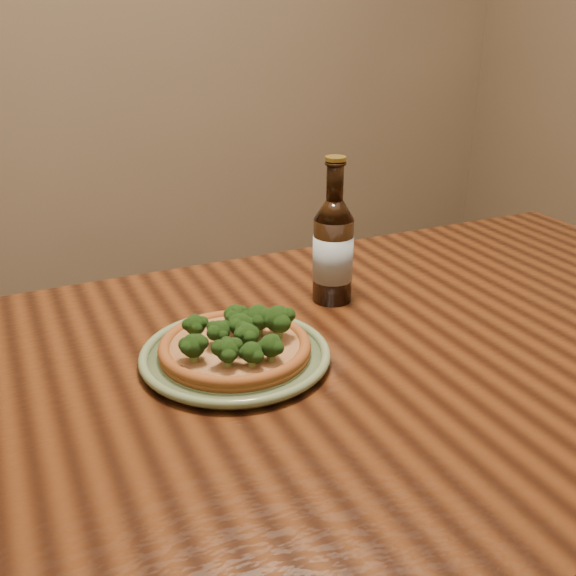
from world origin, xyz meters
name	(u,v)px	position (x,y,z in m)	size (l,w,h in m)	color
table	(339,411)	(0.00, 0.10, 0.66)	(1.60, 0.90, 0.75)	#46220F
plate	(235,355)	(-0.15, 0.16, 0.76)	(0.28, 0.28, 0.02)	#697F58
pizza	(236,344)	(-0.14, 0.15, 0.78)	(0.22, 0.22, 0.07)	brown
beer_bottle	(333,249)	(0.09, 0.29, 0.84)	(0.07, 0.07, 0.25)	black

